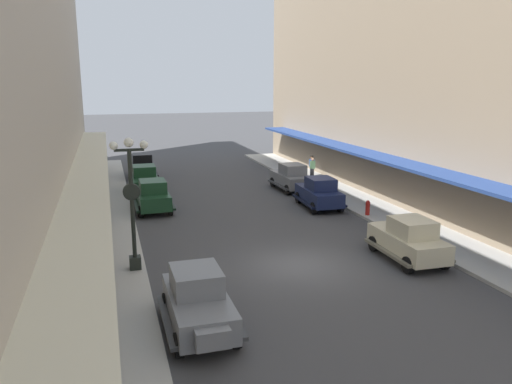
{
  "coord_description": "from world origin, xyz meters",
  "views": [
    {
      "loc": [
        -7.19,
        -18.0,
        7.37
      ],
      "look_at": [
        0.0,
        6.0,
        1.8
      ],
      "focal_mm": 35.18,
      "sensor_mm": 36.0,
      "label": 1
    }
  ],
  "objects_px": {
    "parked_car_5": "(408,238)",
    "pedestrian_1": "(312,166)",
    "lamp_post_with_clock": "(132,198)",
    "parked_car_0": "(198,300)",
    "parked_car_2": "(145,179)",
    "pedestrian_0": "(93,207)",
    "fire_hydrant": "(368,208)",
    "parked_car_3": "(143,166)",
    "pedestrian_2": "(312,169)",
    "parked_car_6": "(291,177)",
    "parked_car_4": "(153,195)",
    "parked_car_1": "(319,192)"
  },
  "relations": [
    {
      "from": "parked_car_2",
      "to": "parked_car_3",
      "type": "height_order",
      "value": "same"
    },
    {
      "from": "parked_car_4",
      "to": "lamp_post_with_clock",
      "type": "height_order",
      "value": "lamp_post_with_clock"
    },
    {
      "from": "parked_car_5",
      "to": "lamp_post_with_clock",
      "type": "height_order",
      "value": "lamp_post_with_clock"
    },
    {
      "from": "parked_car_4",
      "to": "pedestrian_2",
      "type": "distance_m",
      "value": 13.26
    },
    {
      "from": "parked_car_3",
      "to": "parked_car_6",
      "type": "bearing_deg",
      "value": -38.78
    },
    {
      "from": "pedestrian_1",
      "to": "pedestrian_2",
      "type": "relative_size",
      "value": 1.02
    },
    {
      "from": "pedestrian_2",
      "to": "parked_car_2",
      "type": "bearing_deg",
      "value": -178.37
    },
    {
      "from": "parked_car_3",
      "to": "pedestrian_0",
      "type": "height_order",
      "value": "parked_car_3"
    },
    {
      "from": "parked_car_6",
      "to": "lamp_post_with_clock",
      "type": "distance_m",
      "value": 16.93
    },
    {
      "from": "parked_car_6",
      "to": "parked_car_2",
      "type": "bearing_deg",
      "value": 168.85
    },
    {
      "from": "pedestrian_2",
      "to": "pedestrian_0",
      "type": "bearing_deg",
      "value": -154.34
    },
    {
      "from": "lamp_post_with_clock",
      "to": "parked_car_0",
      "type": "bearing_deg",
      "value": -73.57
    },
    {
      "from": "pedestrian_0",
      "to": "parked_car_5",
      "type": "bearing_deg",
      "value": -35.87
    },
    {
      "from": "fire_hydrant",
      "to": "parked_car_6",
      "type": "bearing_deg",
      "value": 100.96
    },
    {
      "from": "parked_car_0",
      "to": "fire_hydrant",
      "type": "distance_m",
      "value": 14.95
    },
    {
      "from": "fire_hydrant",
      "to": "pedestrian_2",
      "type": "bearing_deg",
      "value": 84.33
    },
    {
      "from": "parked_car_1",
      "to": "pedestrian_1",
      "type": "bearing_deg",
      "value": 69.99
    },
    {
      "from": "parked_car_6",
      "to": "pedestrian_1",
      "type": "height_order",
      "value": "parked_car_6"
    },
    {
      "from": "lamp_post_with_clock",
      "to": "fire_hydrant",
      "type": "relative_size",
      "value": 6.29
    },
    {
      "from": "parked_car_1",
      "to": "parked_car_4",
      "type": "relative_size",
      "value": 1.01
    },
    {
      "from": "parked_car_2",
      "to": "pedestrian_2",
      "type": "xyz_separation_m",
      "value": [
        12.24,
        0.35,
        0.05
      ]
    },
    {
      "from": "parked_car_0",
      "to": "parked_car_6",
      "type": "distance_m",
      "value": 20.23
    },
    {
      "from": "parked_car_1",
      "to": "parked_car_4",
      "type": "xyz_separation_m",
      "value": [
        -9.5,
        2.06,
        0.0
      ]
    },
    {
      "from": "parked_car_2",
      "to": "parked_car_1",
      "type": "bearing_deg",
      "value": -36.05
    },
    {
      "from": "parked_car_0",
      "to": "pedestrian_1",
      "type": "distance_m",
      "value": 24.43
    },
    {
      "from": "parked_car_1",
      "to": "pedestrian_2",
      "type": "xyz_separation_m",
      "value": [
        2.68,
        7.31,
        0.05
      ]
    },
    {
      "from": "parked_car_3",
      "to": "pedestrian_1",
      "type": "bearing_deg",
      "value": -19.58
    },
    {
      "from": "parked_car_3",
      "to": "pedestrian_2",
      "type": "distance_m",
      "value": 13.1
    },
    {
      "from": "parked_car_3",
      "to": "fire_hydrant",
      "type": "xyz_separation_m",
      "value": [
        10.96,
        -15.45,
        -0.38
      ]
    },
    {
      "from": "parked_car_1",
      "to": "lamp_post_with_clock",
      "type": "height_order",
      "value": "lamp_post_with_clock"
    },
    {
      "from": "parked_car_6",
      "to": "lamp_post_with_clock",
      "type": "height_order",
      "value": "lamp_post_with_clock"
    },
    {
      "from": "pedestrian_0",
      "to": "parked_car_2",
      "type": "bearing_deg",
      "value": 65.64
    },
    {
      "from": "parked_car_6",
      "to": "lamp_post_with_clock",
      "type": "bearing_deg",
      "value": -131.93
    },
    {
      "from": "fire_hydrant",
      "to": "pedestrian_1",
      "type": "xyz_separation_m",
      "value": [
        1.34,
        11.08,
        0.45
      ]
    },
    {
      "from": "pedestrian_1",
      "to": "pedestrian_2",
      "type": "height_order",
      "value": "pedestrian_1"
    },
    {
      "from": "parked_car_3",
      "to": "pedestrian_2",
      "type": "height_order",
      "value": "parked_car_3"
    },
    {
      "from": "parked_car_1",
      "to": "parked_car_6",
      "type": "xyz_separation_m",
      "value": [
        0.15,
        5.05,
        0.0
      ]
    },
    {
      "from": "parked_car_5",
      "to": "pedestrian_2",
      "type": "height_order",
      "value": "parked_car_5"
    },
    {
      "from": "lamp_post_with_clock",
      "to": "pedestrian_2",
      "type": "height_order",
      "value": "lamp_post_with_clock"
    },
    {
      "from": "parked_car_5",
      "to": "pedestrian_0",
      "type": "height_order",
      "value": "parked_car_5"
    },
    {
      "from": "parked_car_1",
      "to": "fire_hydrant",
      "type": "distance_m",
      "value": 3.3
    },
    {
      "from": "parked_car_0",
      "to": "parked_car_6",
      "type": "bearing_deg",
      "value": 61.43
    },
    {
      "from": "parked_car_2",
      "to": "pedestrian_0",
      "type": "relative_size",
      "value": 2.56
    },
    {
      "from": "parked_car_5",
      "to": "pedestrian_1",
      "type": "bearing_deg",
      "value": 80.14
    },
    {
      "from": "lamp_post_with_clock",
      "to": "pedestrian_2",
      "type": "xyz_separation_m",
      "value": [
        13.76,
        14.76,
        -2.0
      ]
    },
    {
      "from": "parked_car_0",
      "to": "parked_car_4",
      "type": "distance_m",
      "value": 14.77
    },
    {
      "from": "parked_car_4",
      "to": "parked_car_6",
      "type": "bearing_deg",
      "value": 17.24
    },
    {
      "from": "fire_hydrant",
      "to": "parked_car_3",
      "type": "bearing_deg",
      "value": 125.35
    },
    {
      "from": "parked_car_6",
      "to": "parked_car_1",
      "type": "bearing_deg",
      "value": -91.66
    },
    {
      "from": "parked_car_6",
      "to": "pedestrian_2",
      "type": "bearing_deg",
      "value": 41.82
    }
  ]
}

